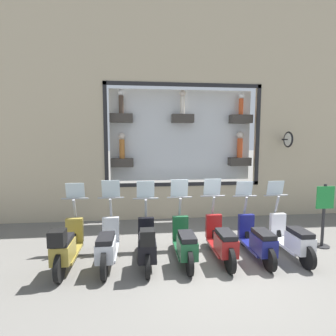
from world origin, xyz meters
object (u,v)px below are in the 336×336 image
object	(u,v)px
scooter_red_2	(222,241)
shop_sign_post	(324,214)
scooter_white_0	(292,239)
scooter_silver_5	(108,245)
scooter_green_3	(185,243)
scooter_black_4	(147,244)
scooter_olive_6	(66,246)
scooter_navy_1	(257,240)

from	to	relation	value
scooter_red_2	shop_sign_post	bearing A→B (deg)	-80.44
scooter_white_0	shop_sign_post	distance (m)	1.25
scooter_silver_5	shop_sign_post	world-z (taller)	scooter_silver_5
scooter_white_0	scooter_green_3	size ratio (longest dim) A/B	1.00
scooter_red_2	scooter_silver_5	distance (m)	2.44
scooter_red_2	scooter_black_4	bearing A→B (deg)	92.37
scooter_green_3	scooter_black_4	size ratio (longest dim) A/B	1.00
scooter_silver_5	scooter_olive_6	bearing A→B (deg)	94.08
scooter_green_3	shop_sign_post	world-z (taller)	scooter_green_3
scooter_navy_1	scooter_silver_5	xyz separation A→B (m)	(0.01, 3.25, 0.02)
scooter_navy_1	scooter_red_2	bearing A→B (deg)	89.60
scooter_red_2	scooter_silver_5	world-z (taller)	scooter_silver_5
scooter_white_0	scooter_black_4	distance (m)	3.26
shop_sign_post	scooter_silver_5	bearing A→B (deg)	95.04
scooter_silver_5	shop_sign_post	bearing A→B (deg)	-84.96
scooter_navy_1	scooter_green_3	xyz separation A→B (m)	(0.00, 1.63, 0.01)
scooter_black_4	scooter_olive_6	bearing A→B (deg)	89.60
scooter_navy_1	shop_sign_post	world-z (taller)	scooter_navy_1
scooter_white_0	scooter_olive_6	distance (m)	4.88
scooter_white_0	shop_sign_post	world-z (taller)	scooter_white_0
scooter_olive_6	shop_sign_post	size ratio (longest dim) A/B	1.16
scooter_navy_1	scooter_black_4	size ratio (longest dim) A/B	1.00
scooter_black_4	scooter_silver_5	distance (m)	0.82
scooter_white_0	shop_sign_post	xyz separation A→B (m)	(0.46, -1.08, 0.41)
scooter_navy_1	scooter_green_3	size ratio (longest dim) A/B	1.00
scooter_navy_1	scooter_silver_5	size ratio (longest dim) A/B	0.99
scooter_black_4	scooter_olive_6	size ratio (longest dim) A/B	0.99
scooter_white_0	scooter_navy_1	bearing A→B (deg)	90.01
scooter_navy_1	shop_sign_post	distance (m)	2.00
scooter_silver_5	scooter_olive_6	xyz separation A→B (m)	(-0.06, 0.81, 0.04)
scooter_white_0	scooter_silver_5	size ratio (longest dim) A/B	0.99
scooter_navy_1	scooter_black_4	xyz separation A→B (m)	(-0.06, 2.44, 0.04)
scooter_green_3	scooter_black_4	world-z (taller)	scooter_green_3
scooter_red_2	scooter_olive_6	xyz separation A→B (m)	(-0.06, 3.25, 0.05)
scooter_white_0	scooter_red_2	world-z (taller)	scooter_red_2
scooter_green_3	scooter_olive_6	size ratio (longest dim) A/B	0.99
scooter_red_2	scooter_olive_6	distance (m)	3.26
scooter_navy_1	scooter_white_0	bearing A→B (deg)	-89.99
scooter_red_2	shop_sign_post	size ratio (longest dim) A/B	1.15
scooter_white_0	scooter_black_4	size ratio (longest dim) A/B	1.00
scooter_black_4	scooter_olive_6	world-z (taller)	scooter_black_4
scooter_red_2	scooter_green_3	distance (m)	0.81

